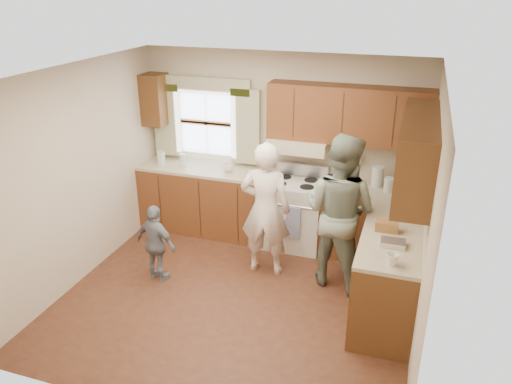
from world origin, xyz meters
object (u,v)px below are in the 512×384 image
(stove, at_px, (295,212))
(child, at_px, (156,244))
(woman_left, at_px, (265,210))
(woman_right, at_px, (339,212))

(stove, xyz_separation_m, child, (-1.32, -1.36, 0.01))
(woman_left, height_order, woman_right, woman_right)
(stove, bearing_deg, woman_left, -102.12)
(stove, distance_m, woman_right, 1.11)
(stove, distance_m, woman_left, 0.87)
(stove, relative_size, woman_right, 0.59)
(woman_right, bearing_deg, child, 35.54)
(woman_left, relative_size, woman_right, 0.91)
(woman_left, bearing_deg, child, 23.72)
(woman_right, bearing_deg, stove, -28.70)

